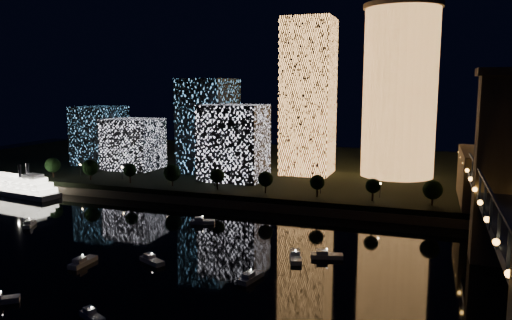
# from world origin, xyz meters

# --- Properties ---
(ground) EXTENTS (520.00, 520.00, 0.00)m
(ground) POSITION_xyz_m (0.00, 0.00, 0.00)
(ground) COLOR black
(ground) RESTS_ON ground
(far_bank) EXTENTS (420.00, 160.00, 5.00)m
(far_bank) POSITION_xyz_m (0.00, 160.00, 2.50)
(far_bank) COLOR black
(far_bank) RESTS_ON ground
(seawall) EXTENTS (420.00, 6.00, 3.00)m
(seawall) POSITION_xyz_m (0.00, 82.00, 1.50)
(seawall) COLOR #6B5E4C
(seawall) RESTS_ON ground
(tower_cylindrical) EXTENTS (34.00, 34.00, 75.68)m
(tower_cylindrical) POSITION_xyz_m (34.51, 142.81, 42.97)
(tower_cylindrical) COLOR #FFA451
(tower_cylindrical) RESTS_ON far_bank
(tower_rectangular) EXTENTS (22.21, 22.21, 70.68)m
(tower_rectangular) POSITION_xyz_m (-5.29, 136.21, 40.34)
(tower_rectangular) COLOR #FFA451
(tower_rectangular) RESTS_ON far_bank
(midrise_blocks) EXTENTS (106.59, 43.48, 43.85)m
(midrise_blocks) POSITION_xyz_m (-66.10, 122.76, 22.35)
(midrise_blocks) COLOR white
(midrise_blocks) RESTS_ON far_bank
(riverboat) EXTENTS (47.19, 16.27, 13.95)m
(riverboat) POSITION_xyz_m (-117.36, 72.28, 3.58)
(riverboat) COLOR silver
(riverboat) RESTS_ON ground
(motorboats) EXTENTS (135.68, 79.99, 2.78)m
(motorboats) POSITION_xyz_m (-4.70, 13.78, 0.81)
(motorboats) COLOR silver
(motorboats) RESTS_ON ground
(esplanade_trees) EXTENTS (166.71, 6.92, 8.96)m
(esplanade_trees) POSITION_xyz_m (-36.05, 88.00, 10.47)
(esplanade_trees) COLOR black
(esplanade_trees) RESTS_ON far_bank
(street_lamps) EXTENTS (132.70, 0.70, 5.65)m
(street_lamps) POSITION_xyz_m (-34.00, 94.00, 9.02)
(street_lamps) COLOR black
(street_lamps) RESTS_ON far_bank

